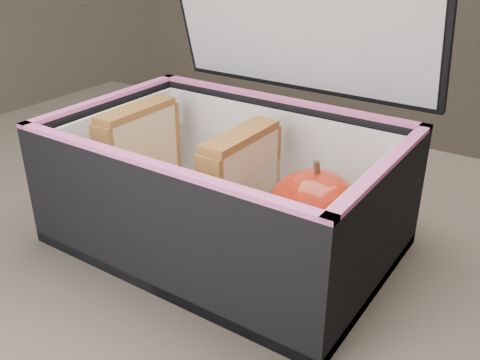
# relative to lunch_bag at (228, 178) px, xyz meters

# --- Properties ---
(lunch_bag) EXTENTS (0.30, 0.26, 0.30)m
(lunch_bag) POSITION_rel_lunch_bag_xyz_m (0.00, 0.00, 0.00)
(lunch_bag) COLOR black
(lunch_bag) RESTS_ON kitchen_table
(plastic_tub) EXTENTS (0.17, 0.12, 0.07)m
(plastic_tub) POSITION_rel_lunch_bag_xyz_m (-0.04, -0.01, -0.02)
(plastic_tub) COLOR white
(plastic_tub) RESTS_ON lunch_bag
(sandwich_left) EXTENTS (0.03, 0.09, 0.10)m
(sandwich_left) POSITION_rel_lunch_bag_xyz_m (-0.11, -0.01, 0.00)
(sandwich_left) COLOR beige
(sandwich_left) RESTS_ON plastic_tub
(sandwich_right) EXTENTS (0.03, 0.09, 0.10)m
(sandwich_right) POSITION_rel_lunch_bag_xyz_m (0.02, -0.01, 0.00)
(sandwich_right) COLOR beige
(sandwich_right) RESTS_ON plastic_tub
(carrot_sticks) EXTENTS (0.05, 0.14, 0.03)m
(carrot_sticks) POSITION_rel_lunch_bag_xyz_m (-0.05, -0.01, -0.03)
(carrot_sticks) COLOR #F3541E
(carrot_sticks) RESTS_ON plastic_tub
(paper_napkin) EXTENTS (0.09, 0.09, 0.01)m
(paper_napkin) POSITION_rel_lunch_bag_xyz_m (0.09, 0.00, -0.05)
(paper_napkin) COLOR white
(paper_napkin) RESTS_ON lunch_bag
(red_apple) EXTENTS (0.10, 0.10, 0.09)m
(red_apple) POSITION_rel_lunch_bag_xyz_m (0.09, -0.01, -0.01)
(red_apple) COLOR maroon
(red_apple) RESTS_ON paper_napkin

